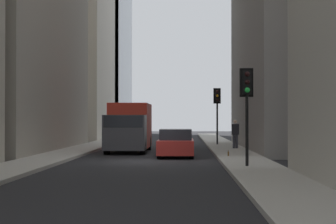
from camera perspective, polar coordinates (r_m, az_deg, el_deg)
The scene contains 9 objects.
ground_plane at distance 26.03m, azimuth -2.41°, elevation -4.93°, with size 135.00×135.00×0.00m, color black.
sidewalk_right at distance 26.74m, azimuth -12.11°, elevation -4.66°, with size 90.00×2.20×0.14m, color #A8A399.
sidewalk_left at distance 26.09m, azimuth 7.53°, elevation -4.76°, with size 90.00×2.20×0.14m, color #A8A399.
delivery_truck at distance 33.26m, azimuth -3.92°, elevation -1.51°, with size 6.46×2.25×2.84m.
sedan_red at distance 28.80m, azimuth 0.79°, elevation -3.21°, with size 4.30×1.78×1.42m.
traffic_light_foreground at distance 21.70m, azimuth 7.91°, elevation 1.81°, with size 0.43×0.52×3.71m.
traffic_light_midblock at distance 40.55m, azimuth 4.96°, elevation 0.91°, with size 0.43×0.52×4.00m.
pedestrian at distance 35.06m, azimuth 6.77°, elevation -2.08°, with size 0.26×0.44×1.74m.
discarded_bottle at distance 27.53m, azimuth 6.06°, elevation -4.18°, with size 0.07×0.07×0.27m.
Camera 1 is at (-25.90, -1.89, 1.88)m, focal length 60.81 mm.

